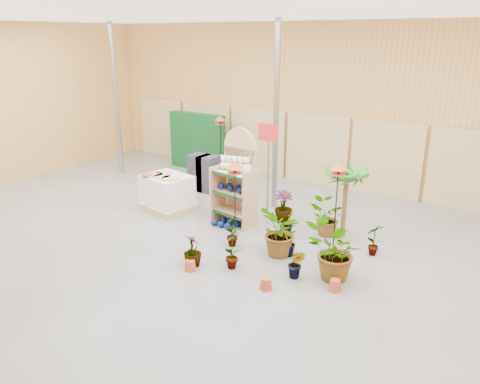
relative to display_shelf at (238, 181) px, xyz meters
The scene contains 24 objects.
room 1.73m from the display_shelf, 81.42° to the right, with size 15.20×12.10×4.70m.
display_shelf is the anchor object (origin of this frame).
teddy_bears 0.40m from the display_shelf, 71.76° to the right, with size 0.82×0.22×0.36m.
gazing_balls_shelf 0.19m from the display_shelf, 90.00° to the right, with size 0.81×0.28×0.15m.
gazing_balls_floor 1.00m from the display_shelf, 102.00° to the right, with size 0.63×0.39×0.15m.
pallet_stack 2.02m from the display_shelf, behind, with size 1.37×1.20×0.90m.
charcoal_planters 2.57m from the display_shelf, 145.55° to the left, with size 0.80×0.50×1.00m.
trellis_stock 4.74m from the display_shelf, 139.73° to the left, with size 2.00×0.30×1.80m, color #0C441B.
offer_sign 1.05m from the display_shelf, 71.29° to the left, with size 0.50×0.08×2.20m.
bird_table_front 1.49m from the display_shelf, 58.45° to the right, with size 0.34×0.34×1.81m.
bird_table_right 2.48m from the display_shelf, ahead, with size 0.34×0.34×1.80m.
bird_table_back 3.60m from the display_shelf, 132.34° to the left, with size 0.34×0.34×1.90m.
palm 2.43m from the display_shelf, 13.71° to the left, with size 0.70×0.70×1.64m.
potted_plant_0 1.43m from the display_shelf, 61.08° to the right, with size 0.39×0.26×0.74m, color #2E7124.
potted_plant_1 2.16m from the display_shelf, 27.34° to the right, with size 0.31×0.25×0.57m, color #2E7124.
potted_plant_2 2.02m from the display_shelf, 31.12° to the right, with size 0.89×0.77×0.98m, color #2E7124.
potted_plant_4 3.24m from the display_shelf, ahead, with size 0.35×0.24×0.67m, color #2E7124.
potted_plant_5 1.51m from the display_shelf, ahead, with size 0.35×0.28×0.63m, color #2E7124.
potted_plant_6 2.12m from the display_shelf, 12.19° to the left, with size 0.72×0.62×0.80m, color #2E7124.
potted_plant_7 2.42m from the display_shelf, 77.42° to the right, with size 0.35×0.35×0.62m, color #2E7124.
potted_plant_8 2.34m from the display_shelf, 58.84° to the right, with size 0.40×0.27×0.75m, color #2E7124.
potted_plant_9 2.94m from the display_shelf, 34.75° to the right, with size 0.31×0.25×0.56m, color #2E7124.
potted_plant_10 3.23m from the display_shelf, 24.38° to the right, with size 0.96×0.83×1.07m, color #2E7124.
potted_plant_11 1.24m from the display_shelf, 37.53° to the left, with size 0.41×0.41×0.73m, color #2E7124.
Camera 1 is at (5.44, -6.21, 4.11)m, focal length 35.00 mm.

